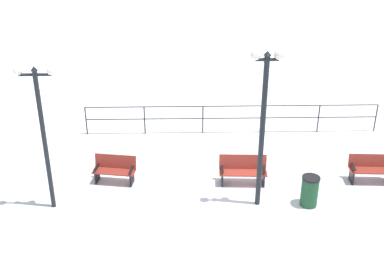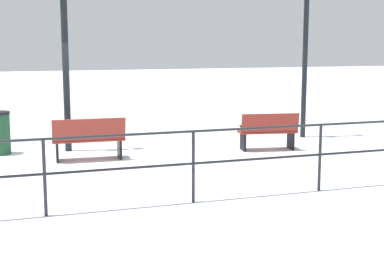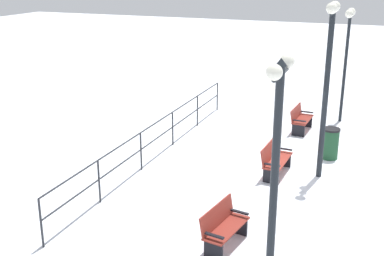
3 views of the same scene
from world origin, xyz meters
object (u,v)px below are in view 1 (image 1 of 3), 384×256
object	(u,v)px
bench_second	(243,170)
trash_bin	(310,191)
bench_nearest	(115,169)
lamppost_near	(41,120)
bench_third	(370,169)
lamppost_middle	(264,108)

from	to	relation	value
bench_second	trash_bin	xyz separation A→B (m)	(1.31, 1.86, 0.02)
bench_nearest	lamppost_near	size ratio (longest dim) A/B	0.32
lamppost_near	trash_bin	world-z (taller)	lamppost_near
bench_nearest	bench_second	world-z (taller)	bench_second
bench_nearest	bench_third	size ratio (longest dim) A/B	1.01
bench_second	bench_third	world-z (taller)	bench_second
bench_third	lamppost_middle	bearing A→B (deg)	-69.00
lamppost_near	bench_second	bearing A→B (deg)	101.70
lamppost_near	lamppost_middle	world-z (taller)	lamppost_middle
bench_third	lamppost_near	distance (m)	10.39
trash_bin	lamppost_middle	bearing A→B (deg)	-93.57
bench_nearest	bench_third	xyz separation A→B (m)	(0.16, 8.33, 0.00)
trash_bin	bench_second	bearing A→B (deg)	-125.21
bench_nearest	trash_bin	distance (m)	6.20
bench_third	lamppost_middle	distance (m)	4.87
bench_nearest	lamppost_middle	world-z (taller)	lamppost_middle
bench_second	bench_nearest	bearing A→B (deg)	-89.64
lamppost_near	lamppost_middle	xyz separation A→B (m)	(-0.00, 6.18, 0.31)
bench_second	trash_bin	world-z (taller)	trash_bin
bench_third	trash_bin	xyz separation A→B (m)	(1.32, -2.31, 0.03)
lamppost_middle	trash_bin	xyz separation A→B (m)	(0.10, 1.54, -2.68)
bench_second	lamppost_near	xyz separation A→B (m)	(1.21, -5.86, 2.40)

